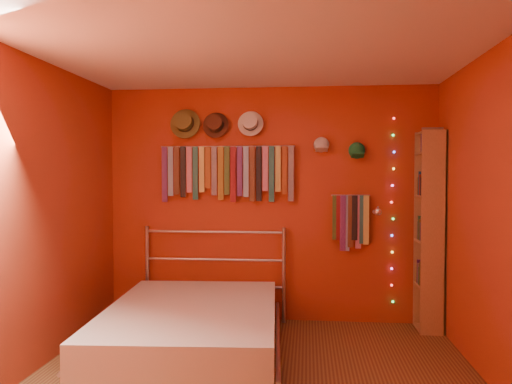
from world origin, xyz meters
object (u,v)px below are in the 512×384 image
(bookshelf, at_px, (434,230))
(bed, at_px, (192,329))
(tie_rack, at_px, (227,170))
(reading_lamp, at_px, (378,211))

(bookshelf, xyz_separation_m, bed, (-2.24, -0.93, -0.78))
(bed, bearing_deg, bookshelf, 19.01)
(tie_rack, distance_m, bookshelf, 2.20)
(reading_lamp, xyz_separation_m, bookshelf, (0.55, 0.03, -0.18))
(reading_lamp, relative_size, bed, 0.16)
(reading_lamp, relative_size, bookshelf, 0.17)
(tie_rack, bearing_deg, reading_lamp, -6.90)
(reading_lamp, distance_m, bookshelf, 0.58)
(reading_lamp, bearing_deg, tie_rack, 173.10)
(reading_lamp, height_order, bed, reading_lamp)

